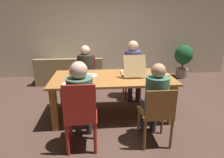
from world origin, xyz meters
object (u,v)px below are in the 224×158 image
(chair_3, at_px, (81,117))
(person_3, at_px, (81,97))
(dining_table, at_px, (113,83))
(chair_2, at_px, (157,113))
(pizza_box_0, at_px, (132,72))
(person_2, at_px, (155,96))
(plate_1, at_px, (70,84))
(couch, at_px, (70,73))
(plate_2, at_px, (77,73))
(chair_0, at_px, (86,75))
(potted_plant, at_px, (183,58))
(plate_0, at_px, (90,75))
(person_1, at_px, (133,65))
(chair_1, at_px, (131,75))
(drinking_glass_1, at_px, (71,73))
(person_0, at_px, (86,68))
(drinking_glass_0, at_px, (167,78))

(chair_3, height_order, person_3, person_3)
(dining_table, height_order, chair_2, chair_2)
(chair_3, distance_m, pizza_box_0, 1.42)
(person_2, relative_size, plate_1, 4.95)
(pizza_box_0, xyz_separation_m, couch, (-1.38, 1.93, -0.53))
(chair_3, xyz_separation_m, plate_2, (-0.15, 1.25, 0.24))
(pizza_box_0, height_order, couch, pizza_box_0)
(chair_0, relative_size, chair_3, 0.93)
(dining_table, bearing_deg, potted_plant, 42.89)
(person_2, height_order, plate_0, person_2)
(person_1, distance_m, plate_0, 1.15)
(dining_table, xyz_separation_m, chair_1, (0.52, 0.92, -0.15))
(chair_0, distance_m, plate_2, 0.71)
(plate_1, bearing_deg, plate_2, 84.84)
(person_2, bearing_deg, person_1, 90.00)
(plate_0, bearing_deg, chair_1, 41.84)
(plate_2, height_order, drinking_glass_1, drinking_glass_1)
(dining_table, relative_size, person_0, 1.78)
(couch, bearing_deg, chair_3, -80.53)
(chair_1, bearing_deg, plate_0, -138.16)
(plate_0, bearing_deg, person_0, 99.35)
(person_0, relative_size, person_3, 0.97)
(plate_2, bearing_deg, person_1, 23.63)
(pizza_box_0, height_order, plate_0, pizza_box_0)
(person_1, xyz_separation_m, drinking_glass_0, (0.35, -1.13, 0.04))
(potted_plant, bearing_deg, couch, -177.87)
(drinking_glass_0, distance_m, drinking_glass_1, 1.63)
(chair_2, xyz_separation_m, person_2, (0.00, 0.14, 0.19))
(plate_0, height_order, plate_2, plate_0)
(plate_1, distance_m, plate_2, 0.62)
(pizza_box_0, distance_m, plate_1, 1.17)
(couch, bearing_deg, person_2, -61.83)
(chair_2, relative_size, drinking_glass_0, 7.76)
(person_1, distance_m, plate_1, 1.67)
(plate_2, relative_size, potted_plant, 0.24)
(chair_0, xyz_separation_m, chair_2, (1.03, -1.88, 0.00))
(chair_1, relative_size, person_2, 0.74)
(person_2, bearing_deg, dining_table, 122.90)
(person_2, bearing_deg, plate_1, 158.84)
(person_0, xyz_separation_m, potted_plant, (2.84, 1.37, -0.11))
(couch, bearing_deg, potted_plant, 2.13)
(plate_1, bearing_deg, couch, 97.18)
(chair_1, height_order, person_3, person_3)
(plate_0, bearing_deg, person_2, -44.92)
(person_1, distance_m, plate_2, 1.28)
(drinking_glass_1, xyz_separation_m, couch, (-0.29, 2.00, -0.55))
(chair_2, bearing_deg, chair_0, 118.60)
(plate_1, height_order, drinking_glass_1, drinking_glass_1)
(chair_2, height_order, person_2, person_2)
(plate_1, relative_size, drinking_glass_1, 1.65)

